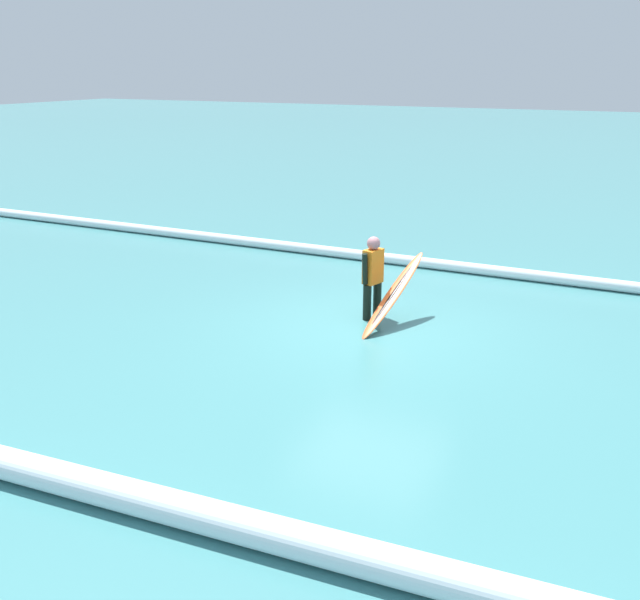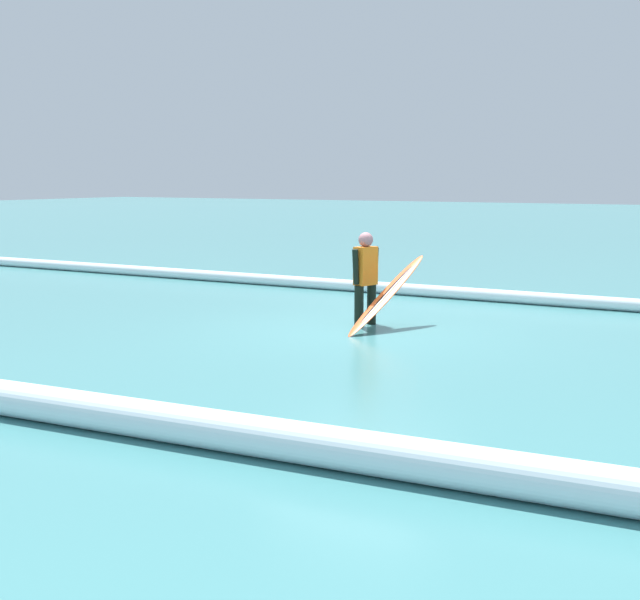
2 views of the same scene
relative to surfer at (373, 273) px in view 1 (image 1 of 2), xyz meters
name	(u,v)px [view 1 (image 1 of 2)]	position (x,y,z in m)	size (l,w,h in m)	color
ground_plane	(371,325)	(-0.14, 0.36, -0.78)	(122.99, 122.99, 0.00)	teal
surfer	(373,273)	(0.00, 0.00, 0.00)	(0.28, 0.55, 1.40)	black
surfboard	(394,294)	(-0.42, 0.11, -0.26)	(0.57, 1.84, 1.05)	#E55926
wave_crest_foreground	(379,257)	(1.17, -3.33, -0.66)	(0.22, 0.22, 25.15)	white
wave_crest_midground	(267,532)	(-1.43, 5.98, -0.61)	(0.33, 0.33, 25.43)	white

